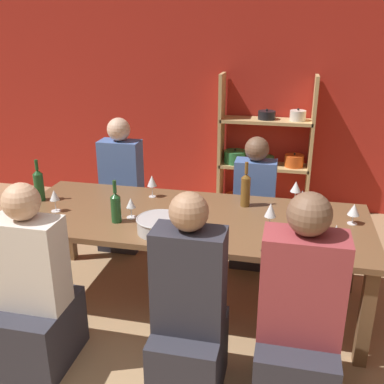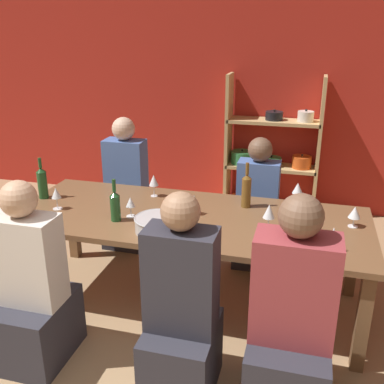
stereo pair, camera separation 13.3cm
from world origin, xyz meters
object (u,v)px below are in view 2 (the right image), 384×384
wine_glass_red_a (130,203)px  wine_glass_white_b (194,201)px  dining_table (188,225)px  person_far_a (257,217)px  wine_glass_white_d (154,181)px  person_near_c (290,334)px  wine_glass_white_c (298,189)px  person_far_b (127,198)px  wine_glass_empty_b (302,217)px  wine_glass_empty_c (333,235)px  wine_bottle_amber (115,205)px  cell_phone (268,249)px  shelf_unit (270,159)px  person_near_b (33,297)px  wine_glass_red_b (56,194)px  mixing_bowl (158,224)px  wine_glass_empty_a (303,199)px  wine_glass_empty_d (355,213)px  wine_glass_white_a (269,212)px  wine_bottle_green (42,182)px  wine_bottle_dark (246,190)px  person_near_a (182,323)px

wine_glass_red_a → wine_glass_white_b: (0.43, 0.16, -0.00)m
dining_table → person_far_a: size_ratio=2.24×
wine_glass_white_d → person_near_c: (1.17, -1.14, -0.39)m
wine_glass_white_b → person_near_c: (0.76, -0.86, -0.36)m
wine_glass_white_c → person_far_b: person_far_b is taller
wine_glass_empty_b → wine_glass_white_c: size_ratio=1.09×
wine_glass_red_a → wine_glass_empty_c: size_ratio=0.91×
wine_bottle_amber → cell_phone: size_ratio=1.86×
shelf_unit → person_near_b: 3.07m
shelf_unit → wine_glass_red_b: (-1.38, -2.12, 0.22)m
dining_table → mixing_bowl: (-0.13, -0.30, 0.13)m
wine_glass_empty_a → wine_glass_empty_d: size_ratio=1.24×
wine_bottle_amber → wine_glass_empty_a: (1.27, 0.42, 0.01)m
wine_glass_empty_a → wine_glass_white_a: bearing=-124.7°
wine_glass_white_d → cell_phone: 1.22m
wine_glass_white_d → person_far_a: bearing=30.7°
wine_bottle_amber → person_near_c: size_ratio=0.24×
person_far_b → wine_glass_empty_d: bearing=160.0°
cell_phone → person_far_a: size_ratio=0.14×
wine_glass_empty_a → wine_glass_empty_c: 0.55m
wine_glass_empty_a → wine_glass_empty_b: size_ratio=0.98×
wine_glass_white_a → wine_glass_white_d: wine_glass_white_a is taller
dining_table → wine_glass_empty_c: 1.05m
person_far_b → person_near_c: (1.64, -1.66, 0.00)m
wine_glass_empty_c → person_near_b: (-1.77, -0.54, -0.39)m
wine_bottle_green → wine_glass_empty_d: wine_bottle_green is taller
mixing_bowl → wine_bottle_green: 1.15m
wine_glass_red_b → dining_table: bearing=7.3°
shelf_unit → dining_table: bearing=-101.2°
wine_bottle_dark → person_far_b: person_far_b is taller
wine_glass_empty_b → wine_glass_empty_c: wine_glass_empty_b is taller
wine_bottle_amber → wine_glass_red_a: size_ratio=2.05×
wine_bottle_amber → person_far_a: person_far_a is taller
person_near_a → person_far_a: 1.67m
wine_glass_white_a → person_near_b: 1.61m
wine_glass_white_c → person_far_b: (-1.59, 0.39, -0.38)m
wine_bottle_dark → person_near_b: size_ratio=0.29×
wine_glass_empty_d → person_far_b: (-1.99, 0.73, -0.36)m
cell_phone → person_near_c: bearing=-68.0°
mixing_bowl → wine_glass_red_a: (-0.27, 0.18, 0.05)m
wine_bottle_green → wine_glass_white_c: wine_bottle_green is taller
dining_table → person_near_b: 1.16m
mixing_bowl → person_near_c: (0.92, -0.52, -0.31)m
wine_glass_white_a → wine_bottle_green: bearing=175.6°
mixing_bowl → wine_bottle_green: wine_bottle_green is taller
wine_bottle_green → person_near_b: 1.08m
mixing_bowl → wine_glass_white_a: 0.75m
wine_glass_white_a → wine_glass_white_c: (0.16, 0.54, -0.01)m
wine_glass_white_b → wine_bottle_dark: bearing=35.3°
wine_glass_empty_d → person_near_c: (-0.35, -0.94, -0.36)m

